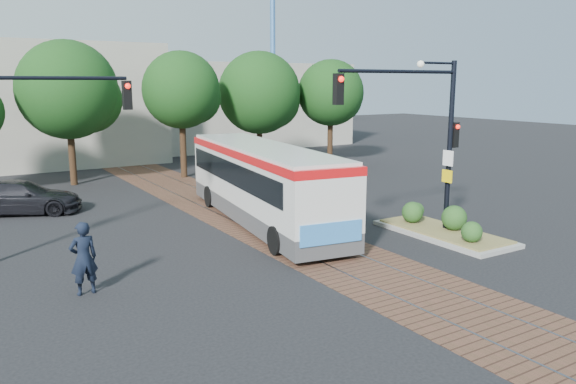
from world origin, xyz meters
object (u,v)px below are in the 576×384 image
city_bus (262,180)px  officer (84,258)px  signal_pole_main (426,121)px  traffic_island (442,226)px  parked_car (21,197)px  signal_pole_left (19,136)px

city_bus → officer: bearing=-143.1°
city_bus → officer: city_bus is taller
signal_pole_main → officer: bearing=176.5°
traffic_island → officer: 12.39m
city_bus → traffic_island: 7.01m
city_bus → traffic_island: city_bus is taller
parked_car → traffic_island: bearing=-110.5°
officer → traffic_island: bearing=171.4°
signal_pole_left → parked_car: signal_pole_left is taller
officer → parked_car: size_ratio=0.40×
city_bus → officer: size_ratio=5.96×
parked_car → officer: bearing=-156.2°
parked_car → signal_pole_main: bearing=-112.6°
signal_pole_left → city_bus: bearing=1.1°
city_bus → signal_pole_main: (3.71, -4.96, 2.45)m
city_bus → parked_car: size_ratio=2.41×
signal_pole_main → signal_pole_left: (-12.23, 4.80, -0.29)m
officer → parked_car: bearing=-93.7°
traffic_island → signal_pole_left: 14.50m
city_bus → signal_pole_left: size_ratio=1.95×
city_bus → signal_pole_main: size_ratio=1.95×
city_bus → traffic_island: bearing=-39.4°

